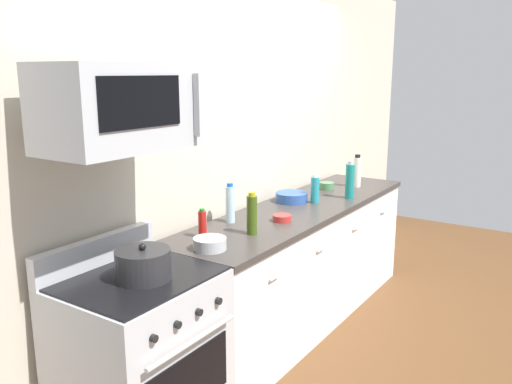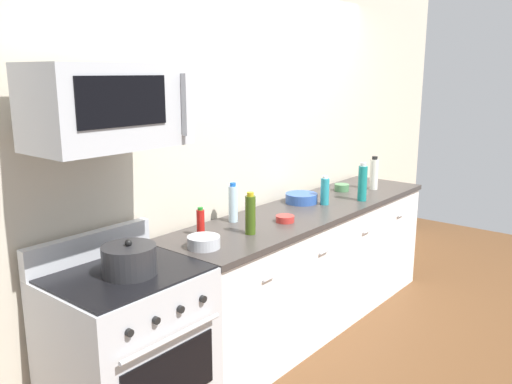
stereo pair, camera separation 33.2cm
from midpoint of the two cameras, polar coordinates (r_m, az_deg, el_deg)
name	(u,v)px [view 2 (the right image)]	position (r m, az deg, el deg)	size (l,w,h in m)	color
ground_plane	(307,321)	(4.29, 7.82, -13.68)	(6.85, 6.85, 0.00)	brown
back_wall	(267,145)	(4.10, 3.51, 5.03)	(5.71, 0.10, 2.70)	beige
counter_unit	(308,266)	(4.10, 8.03, -7.93)	(2.62, 0.66, 0.92)	white
range_oven	(128,353)	(2.93, -10.38, -16.81)	(0.76, 0.69, 1.07)	#B7BABF
microwave	(108,106)	(2.59, -12.19, 9.07)	(0.74, 0.44, 0.40)	#B7BABF
bottle_sparkling_teal	(363,183)	(4.22, 13.67, 0.96)	(0.07, 0.07, 0.30)	#197F7A
bottle_water_clear	(233,203)	(3.53, 0.19, -1.26)	(0.06, 0.06, 0.27)	silver
bottle_olive_oil	(250,214)	(3.26, 2.30, -2.47)	(0.07, 0.07, 0.27)	#385114
bottle_vinegar_white	(374,174)	(4.66, 14.66, 1.91)	(0.07, 0.07, 0.29)	silver
bottle_hot_sauce_red	(201,222)	(3.24, -3.11, -3.33)	(0.05, 0.05, 0.18)	#B21914
bottle_dish_soap	(325,191)	(4.05, 9.80, 0.09)	(0.06, 0.06, 0.22)	teal
bowl_steel_prep	(204,242)	(3.03, -2.57, -5.44)	(0.19, 0.19, 0.07)	#B2B5BA
bowl_red_small	(285,219)	(3.56, 5.83, -2.91)	(0.13, 0.13, 0.04)	#B72D28
bowl_green_glaze	(342,187)	(4.55, 11.33, 0.48)	(0.12, 0.12, 0.06)	#477A4C
bowl_blue_mixing	(301,198)	(4.09, 7.26, -0.65)	(0.25, 0.25, 0.07)	#2D519E
stockpot	(129,260)	(2.67, -10.10, -7.32)	(0.27, 0.27, 0.18)	#262628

